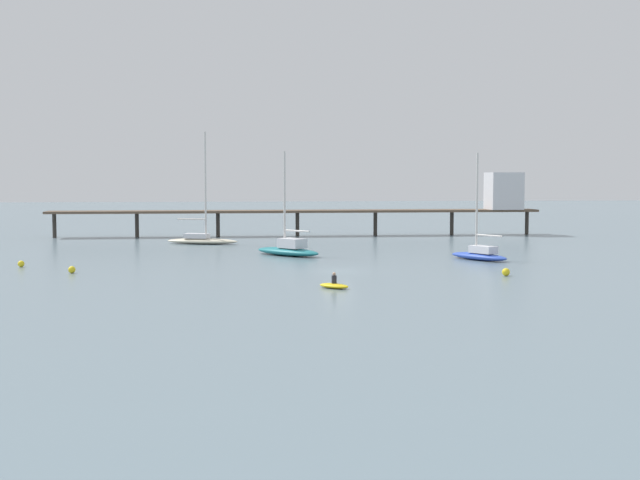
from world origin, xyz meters
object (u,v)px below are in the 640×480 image
(sailboat_teal, at_px, (288,249))
(sailboat_blue, at_px, (480,253))
(sailboat_cream, at_px, (202,238))
(mooring_buoy_near, at_px, (506,272))
(dinghy_yellow, at_px, (334,285))
(mooring_buoy_far, at_px, (21,264))
(mooring_buoy_inner, at_px, (72,270))
(pier, at_px, (409,201))

(sailboat_teal, bearing_deg, sailboat_blue, -20.26)
(sailboat_cream, relative_size, sailboat_teal, 1.26)
(mooring_buoy_near, bearing_deg, sailboat_cream, 125.24)
(dinghy_yellow, distance_m, mooring_buoy_far, 30.41)
(sailboat_teal, height_order, mooring_buoy_far, sailboat_teal)
(sailboat_blue, xyz_separation_m, mooring_buoy_near, (-1.72, -12.81, -0.35))
(sailboat_cream, distance_m, sailboat_teal, 18.19)
(mooring_buoy_inner, bearing_deg, sailboat_teal, 36.03)
(sailboat_teal, relative_size, mooring_buoy_far, 18.27)
(sailboat_cream, xyz_separation_m, mooring_buoy_near, (24.80, -35.10, -0.38))
(sailboat_cream, xyz_separation_m, mooring_buoy_far, (-14.85, -24.06, -0.41))
(sailboat_blue, bearing_deg, mooring_buoy_far, -177.56)
(dinghy_yellow, relative_size, mooring_buoy_inner, 4.24)
(pier, bearing_deg, sailboat_cream, -155.89)
(dinghy_yellow, xyz_separation_m, mooring_buoy_far, (-25.23, 16.98, 0.06))
(sailboat_cream, bearing_deg, dinghy_yellow, -75.81)
(sailboat_teal, distance_m, mooring_buoy_inner, 23.03)
(pier, bearing_deg, mooring_buoy_inner, -131.50)
(mooring_buoy_near, relative_size, mooring_buoy_far, 1.10)
(pier, relative_size, mooring_buoy_inner, 111.15)
(dinghy_yellow, bearing_deg, mooring_buoy_far, 146.06)
(mooring_buoy_far, xyz_separation_m, mooring_buoy_inner, (5.22, -5.31, 0.01))
(pier, height_order, dinghy_yellow, pier)
(pier, bearing_deg, mooring_buoy_far, -139.21)
(pier, distance_m, mooring_buoy_near, 47.46)
(sailboat_cream, bearing_deg, pier, 24.11)
(mooring_buoy_near, bearing_deg, pier, 87.26)
(sailboat_teal, relative_size, mooring_buoy_inner, 17.84)
(sailboat_blue, relative_size, mooring_buoy_inner, 17.34)
(mooring_buoy_near, bearing_deg, sailboat_teal, 129.37)
(pier, xyz_separation_m, dinghy_yellow, (-16.68, -53.14, -4.39))
(dinghy_yellow, relative_size, mooring_buoy_far, 4.34)
(dinghy_yellow, bearing_deg, sailboat_teal, 93.17)
(pier, relative_size, mooring_buoy_far, 113.82)
(sailboat_teal, height_order, mooring_buoy_near, sailboat_teal)
(mooring_buoy_near, bearing_deg, mooring_buoy_far, 164.44)
(sailboat_teal, distance_m, mooring_buoy_near, 24.94)
(sailboat_blue, bearing_deg, dinghy_yellow, -130.73)
(sailboat_teal, bearing_deg, mooring_buoy_inner, -143.97)
(sailboat_teal, xyz_separation_m, mooring_buoy_inner, (-18.62, -13.54, -0.41))
(sailboat_cream, relative_size, mooring_buoy_near, 20.78)
(pier, relative_size, sailboat_cream, 4.96)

